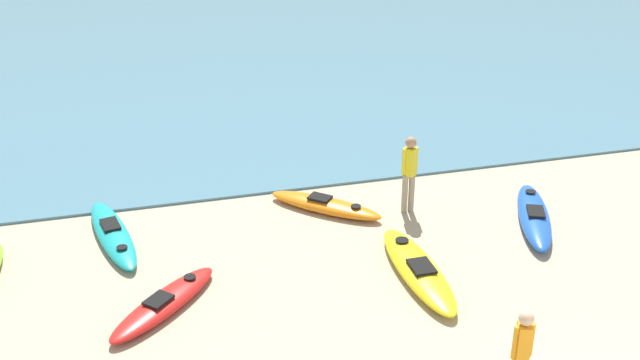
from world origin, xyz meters
name	(u,v)px	position (x,y,z in m)	size (l,w,h in m)	color
kayak_on_sand_1	(418,269)	(-0.99, 5.50, 0.14)	(0.75, 3.12, 0.33)	yellow
kayak_on_sand_2	(534,216)	(2.15, 6.79, 0.17)	(1.75, 2.98, 0.38)	blue
kayak_on_sand_3	(325,205)	(-1.96, 8.47, 0.14)	(2.39, 2.23, 0.32)	orange
kayak_on_sand_5	(164,303)	(-5.65, 5.66, 0.13)	(2.29, 2.30, 0.30)	red
kayak_on_sand_6	(113,234)	(-6.47, 8.39, 0.13)	(1.21, 3.15, 0.30)	teal
person_near_foreground	(522,352)	(-0.88, 1.96, 0.92)	(0.32, 0.26, 1.60)	gray
person_near_waterline	(409,170)	(-0.24, 7.98, 1.00)	(0.35, 0.31, 1.75)	gray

